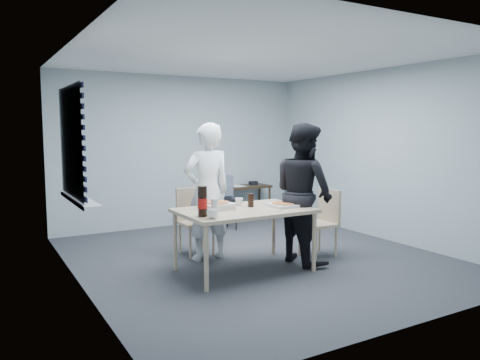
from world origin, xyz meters
TOP-DOWN VIEW (x-y plane):
  - room at (-2.20, 0.40)m, footprint 5.00×5.00m
  - dining_table at (-0.44, -0.41)m, footprint 1.54×0.98m
  - chair_far at (-0.63, 0.63)m, footprint 0.42×0.42m
  - chair_right at (0.83, -0.34)m, footprint 0.42×0.42m
  - person_white at (-0.59, 0.27)m, footprint 0.65×0.42m
  - person_black at (0.41, -0.44)m, footprint 0.47×0.86m
  - side_table at (1.14, 2.28)m, footprint 0.97×0.43m
  - stool at (0.42, 1.72)m, footprint 0.38×0.38m
  - backpack at (0.42, 1.71)m, footprint 0.28×0.21m
  - pizza_box_a at (-0.72, -0.25)m, footprint 0.34×0.34m
  - pizza_box_b at (0.06, -0.51)m, footprint 0.32×0.32m
  - mug_a at (-1.03, -0.75)m, footprint 0.17×0.17m
  - mug_b at (-0.37, -0.16)m, footprint 0.10×0.10m
  - cola_glass at (-0.30, -0.32)m, footprint 0.08×0.08m
  - soda_bottle at (-1.07, -0.60)m, footprint 0.10×0.10m
  - plastic_cups at (-0.94, -0.62)m, footprint 0.08×0.08m
  - rubber_band at (-0.18, -0.76)m, footprint 0.07×0.07m
  - papers at (0.99, 2.30)m, footprint 0.30×0.36m
  - black_box at (1.36, 2.32)m, footprint 0.17×0.14m

SIDE VIEW (x-z plane):
  - stool at x=0.42m, z-range 0.16..0.69m
  - chair_far at x=-0.63m, z-range 0.07..0.96m
  - chair_right at x=0.83m, z-range 0.07..0.96m
  - side_table at x=1.14m, z-range 0.24..0.89m
  - papers at x=0.99m, z-range 0.65..0.65m
  - black_box at x=1.36m, z-range 0.65..0.71m
  - dining_table at x=-0.44m, z-range 0.32..1.07m
  - backpack at x=0.42m, z-range 0.53..0.92m
  - rubber_band at x=-0.18m, z-range 0.75..0.75m
  - pizza_box_b at x=0.06m, z-range 0.75..0.80m
  - pizza_box_a at x=-0.72m, z-range 0.75..0.83m
  - mug_b at x=-0.37m, z-range 0.75..0.84m
  - mug_a at x=-1.03m, z-range 0.75..0.85m
  - cola_glass at x=-0.30m, z-range 0.75..0.91m
  - plastic_cups at x=-0.94m, z-range 0.75..0.94m
  - person_white at x=-0.59m, z-range 0.00..1.77m
  - person_black at x=0.41m, z-range 0.00..1.77m
  - soda_bottle at x=-1.07m, z-range 0.74..1.08m
  - room at x=-2.20m, z-range -1.06..3.94m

